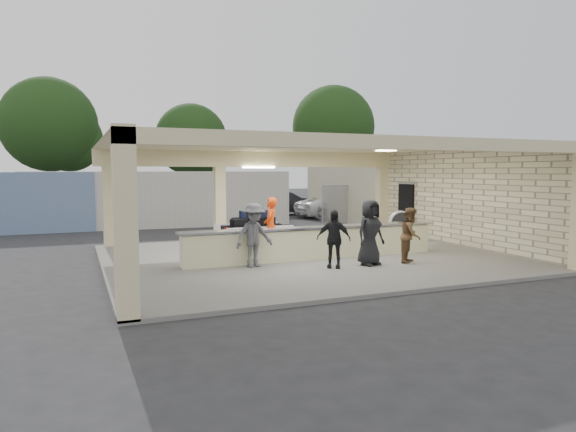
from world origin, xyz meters
name	(u,v)px	position (x,y,z in m)	size (l,w,h in m)	color
ground	(307,259)	(0.00, 0.00, 0.00)	(120.00, 120.00, 0.00)	#252527
pavilion	(305,214)	(0.21, 0.66, 1.35)	(12.01, 10.00, 3.55)	slate
baggage_counter	(314,243)	(0.00, -0.50, 0.59)	(8.20, 0.58, 0.98)	beige
luggage_cart	(252,229)	(-1.20, 1.76, 0.82)	(2.34, 1.50, 1.33)	white
drum_fan	(401,223)	(5.50, 2.91, 0.66)	(0.99, 0.64, 1.05)	white
baggage_handler	(271,226)	(-0.87, 0.90, 1.00)	(0.66, 0.36, 1.80)	#E33E0B
passenger_a	(411,235)	(2.31, -2.10, 0.90)	(0.77, 0.34, 1.59)	brown
passenger_b	(334,239)	(-0.14, -1.98, 0.89)	(0.93, 0.34, 1.59)	black
passenger_c	(254,235)	(-2.11, -1.05, 0.98)	(1.14, 0.40, 1.76)	#4B4C50
passenger_d	(370,232)	(1.00, -2.02, 1.02)	(0.90, 0.37, 1.84)	black
car_white_a	(335,206)	(7.63, 12.60, 0.66)	(2.19, 4.61, 1.32)	white
car_white_b	(399,202)	(12.36, 12.86, 0.77)	(1.81, 4.86, 1.53)	white
car_dark	(281,203)	(5.32, 15.36, 0.78)	(1.65, 4.66, 1.55)	black
container_white	(162,199)	(-2.60, 11.61, 1.36)	(12.56, 2.51, 2.72)	silver
fence	(419,202)	(11.00, 9.00, 1.05)	(12.06, 0.06, 2.03)	gray
tree_left	(54,129)	(-7.68, 24.16, 5.59)	(6.60, 6.30, 9.00)	#382619
tree_mid	(195,143)	(2.32, 26.16, 4.96)	(6.00, 5.60, 8.00)	#382619
tree_right	(336,131)	(14.32, 25.16, 6.21)	(7.20, 7.00, 10.00)	#382619
adjacent_building	(386,192)	(9.50, 10.00, 1.60)	(6.00, 8.00, 3.20)	beige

